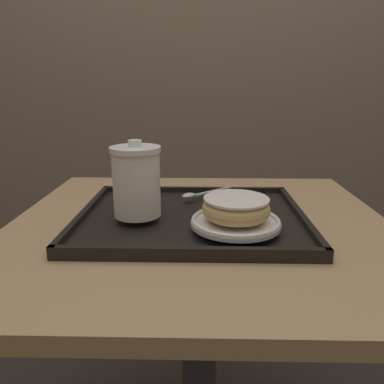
# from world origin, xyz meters

# --- Properties ---
(wall_behind) EXTENTS (8.00, 0.05, 2.40)m
(wall_behind) POSITION_xyz_m (0.00, 1.10, 1.20)
(wall_behind) COLOR #7A6656
(wall_behind) RESTS_ON ground_plane
(cafe_table) EXTENTS (0.79, 0.75, 0.71)m
(cafe_table) POSITION_xyz_m (0.00, 0.00, 0.53)
(cafe_table) COLOR tan
(cafe_table) RESTS_ON ground_plane
(serving_tray) EXTENTS (0.46, 0.37, 0.02)m
(serving_tray) POSITION_xyz_m (-0.02, 0.00, 0.71)
(serving_tray) COLOR black
(serving_tray) RESTS_ON cafe_table
(coffee_cup_front) EXTENTS (0.10, 0.10, 0.15)m
(coffee_cup_front) POSITION_xyz_m (-0.13, -0.03, 0.80)
(coffee_cup_front) COLOR white
(coffee_cup_front) RESTS_ON serving_tray
(plate_with_chocolate_donut) EXTENTS (0.17, 0.17, 0.01)m
(plate_with_chocolate_donut) POSITION_xyz_m (0.07, -0.08, 0.74)
(plate_with_chocolate_donut) COLOR white
(plate_with_chocolate_donut) RESTS_ON serving_tray
(donut_chocolate_glazed) EXTENTS (0.13, 0.13, 0.04)m
(donut_chocolate_glazed) POSITION_xyz_m (0.07, -0.08, 0.76)
(donut_chocolate_glazed) COLOR #DBB270
(donut_chocolate_glazed) RESTS_ON plate_with_chocolate_donut
(spoon) EXTENTS (0.12, 0.11, 0.01)m
(spoon) POSITION_xyz_m (-0.01, 0.10, 0.74)
(spoon) COLOR silver
(spoon) RESTS_ON serving_tray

